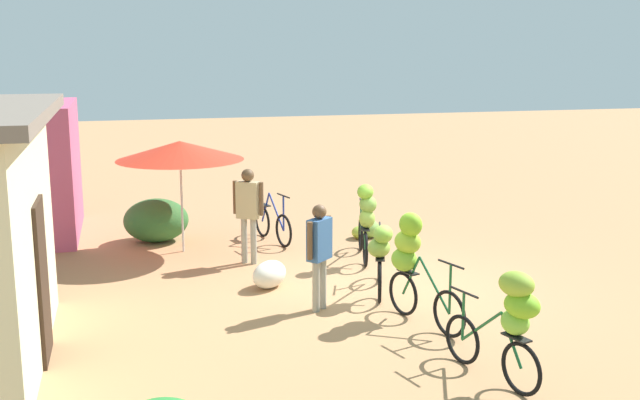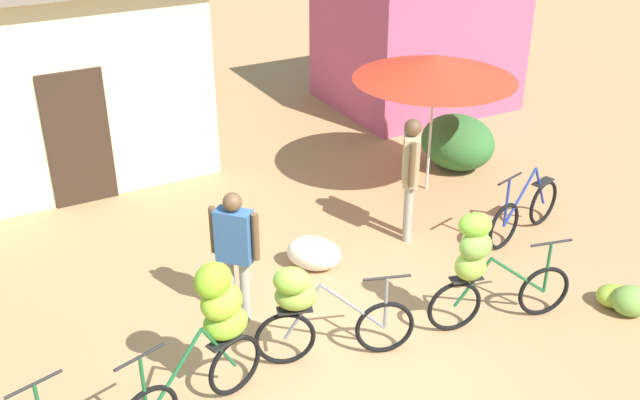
{
  "view_description": "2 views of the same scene",
  "coord_description": "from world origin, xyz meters",
  "px_view_note": "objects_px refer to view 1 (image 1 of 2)",
  "views": [
    {
      "loc": [
        -11.18,
        3.96,
        3.85
      ],
      "look_at": [
        1.09,
        0.79,
        1.29
      ],
      "focal_mm": 43.33,
      "sensor_mm": 36.0,
      "label": 1
    },
    {
      "loc": [
        -3.2,
        -5.32,
        5.12
      ],
      "look_at": [
        0.43,
        1.34,
        1.21
      ],
      "focal_mm": 42.02,
      "sensor_mm": 36.0,
      "label": 2
    }
  ],
  "objects_px": {
    "bicycle_near_pile": "(412,258)",
    "banana_pile_on_ground": "(366,230)",
    "bicycle_by_shop": "(366,217)",
    "person_vendor": "(319,246)",
    "bicycle_center_loaded": "(380,253)",
    "bicycle_rightmost": "(273,224)",
    "bicycle_leftmost": "(510,316)",
    "market_umbrella": "(180,150)",
    "person_bystander": "(248,206)",
    "shop_pink": "(4,171)",
    "produce_sack": "(269,274)"
  },
  "relations": [
    {
      "from": "bicycle_leftmost",
      "to": "person_vendor",
      "type": "relative_size",
      "value": 0.99
    },
    {
      "from": "banana_pile_on_ground",
      "to": "produce_sack",
      "type": "xyz_separation_m",
      "value": [
        -2.72,
        2.52,
        0.06
      ]
    },
    {
      "from": "bicycle_near_pile",
      "to": "bicycle_leftmost",
      "type": "bearing_deg",
      "value": -173.6
    },
    {
      "from": "bicycle_leftmost",
      "to": "person_bystander",
      "type": "xyz_separation_m",
      "value": [
        5.8,
        2.03,
        0.2
      ]
    },
    {
      "from": "shop_pink",
      "to": "banana_pile_on_ground",
      "type": "height_order",
      "value": "shop_pink"
    },
    {
      "from": "bicycle_center_loaded",
      "to": "person_bystander",
      "type": "distance_m",
      "value": 2.9
    },
    {
      "from": "bicycle_by_shop",
      "to": "person_vendor",
      "type": "relative_size",
      "value": 1.07
    },
    {
      "from": "bicycle_center_loaded",
      "to": "banana_pile_on_ground",
      "type": "relative_size",
      "value": 2.17
    },
    {
      "from": "bicycle_leftmost",
      "to": "bicycle_by_shop",
      "type": "bearing_deg",
      "value": -0.05
    },
    {
      "from": "market_umbrella",
      "to": "banana_pile_on_ground",
      "type": "distance_m",
      "value": 4.09
    },
    {
      "from": "market_umbrella",
      "to": "bicycle_leftmost",
      "type": "relative_size",
      "value": 1.5
    },
    {
      "from": "bicycle_center_loaded",
      "to": "banana_pile_on_ground",
      "type": "distance_m",
      "value": 3.75
    },
    {
      "from": "bicycle_near_pile",
      "to": "banana_pile_on_ground",
      "type": "xyz_separation_m",
      "value": [
        4.66,
        -0.84,
        -0.74
      ]
    },
    {
      "from": "bicycle_center_loaded",
      "to": "produce_sack",
      "type": "height_order",
      "value": "bicycle_center_loaded"
    },
    {
      "from": "bicycle_center_loaded",
      "to": "bicycle_by_shop",
      "type": "height_order",
      "value": "bicycle_by_shop"
    },
    {
      "from": "bicycle_by_shop",
      "to": "person_bystander",
      "type": "relative_size",
      "value": 0.99
    },
    {
      "from": "shop_pink",
      "to": "bicycle_by_shop",
      "type": "xyz_separation_m",
      "value": [
        -3.66,
        -6.47,
        -0.51
      ]
    },
    {
      "from": "person_bystander",
      "to": "bicycle_leftmost",
      "type": "bearing_deg",
      "value": -160.73
    },
    {
      "from": "bicycle_leftmost",
      "to": "banana_pile_on_ground",
      "type": "distance_m",
      "value": 7.09
    },
    {
      "from": "bicycle_center_loaded",
      "to": "market_umbrella",
      "type": "bearing_deg",
      "value": 38.33
    },
    {
      "from": "bicycle_center_loaded",
      "to": "bicycle_rightmost",
      "type": "distance_m",
      "value": 3.9
    },
    {
      "from": "bicycle_by_shop",
      "to": "banana_pile_on_ground",
      "type": "xyz_separation_m",
      "value": [
        1.7,
        -0.57,
        -0.68
      ]
    },
    {
      "from": "bicycle_center_loaded",
      "to": "produce_sack",
      "type": "xyz_separation_m",
      "value": [
        0.88,
        1.57,
        -0.48
      ]
    },
    {
      "from": "bicycle_leftmost",
      "to": "person_vendor",
      "type": "height_order",
      "value": "person_vendor"
    },
    {
      "from": "bicycle_by_shop",
      "to": "banana_pile_on_ground",
      "type": "height_order",
      "value": "bicycle_by_shop"
    },
    {
      "from": "bicycle_rightmost",
      "to": "bicycle_near_pile",
      "type": "bearing_deg",
      "value": -167.7
    },
    {
      "from": "bicycle_by_shop",
      "to": "produce_sack",
      "type": "xyz_separation_m",
      "value": [
        -1.02,
        1.94,
        -0.62
      ]
    },
    {
      "from": "bicycle_near_pile",
      "to": "person_vendor",
      "type": "distance_m",
      "value": 1.36
    },
    {
      "from": "bicycle_leftmost",
      "to": "bicycle_near_pile",
      "type": "relative_size",
      "value": 0.99
    },
    {
      "from": "shop_pink",
      "to": "bicycle_rightmost",
      "type": "distance_m",
      "value": 5.53
    },
    {
      "from": "market_umbrella",
      "to": "bicycle_center_loaded",
      "type": "xyz_separation_m",
      "value": [
        -3.46,
        -2.74,
        -1.23
      ]
    },
    {
      "from": "shop_pink",
      "to": "person_bystander",
      "type": "height_order",
      "value": "shop_pink"
    },
    {
      "from": "market_umbrella",
      "to": "bicycle_near_pile",
      "type": "xyz_separation_m",
      "value": [
        -4.53,
        -2.84,
        -1.03
      ]
    },
    {
      "from": "bicycle_center_loaded",
      "to": "bicycle_by_shop",
      "type": "xyz_separation_m",
      "value": [
        1.89,
        -0.37,
        0.14
      ]
    },
    {
      "from": "person_bystander",
      "to": "banana_pile_on_ground",
      "type": "bearing_deg",
      "value": -64.55
    },
    {
      "from": "bicycle_leftmost",
      "to": "bicycle_rightmost",
      "type": "xyz_separation_m",
      "value": [
        7.21,
        1.32,
        -0.5
      ]
    },
    {
      "from": "person_vendor",
      "to": "banana_pile_on_ground",
      "type": "bearing_deg",
      "value": -26.86
    },
    {
      "from": "bicycle_leftmost",
      "to": "person_bystander",
      "type": "height_order",
      "value": "person_bystander"
    },
    {
      "from": "bicycle_leftmost",
      "to": "bicycle_by_shop",
      "type": "height_order",
      "value": "bicycle_by_shop"
    },
    {
      "from": "bicycle_near_pile",
      "to": "bicycle_by_shop",
      "type": "distance_m",
      "value": 2.98
    },
    {
      "from": "bicycle_rightmost",
      "to": "produce_sack",
      "type": "relative_size",
      "value": 2.23
    },
    {
      "from": "shop_pink",
      "to": "banana_pile_on_ground",
      "type": "relative_size",
      "value": 4.28
    },
    {
      "from": "bicycle_center_loaded",
      "to": "person_vendor",
      "type": "xyz_separation_m",
      "value": [
        -0.37,
        1.06,
        0.27
      ]
    },
    {
      "from": "market_umbrella",
      "to": "banana_pile_on_ground",
      "type": "xyz_separation_m",
      "value": [
        0.13,
        -3.68,
        -1.77
      ]
    },
    {
      "from": "bicycle_near_pile",
      "to": "produce_sack",
      "type": "distance_m",
      "value": 2.66
    },
    {
      "from": "bicycle_leftmost",
      "to": "bicycle_center_loaded",
      "type": "bearing_deg",
      "value": 6.06
    },
    {
      "from": "bicycle_leftmost",
      "to": "bicycle_center_loaded",
      "type": "height_order",
      "value": "bicycle_leftmost"
    },
    {
      "from": "bicycle_center_loaded",
      "to": "bicycle_rightmost",
      "type": "xyz_separation_m",
      "value": [
        3.76,
        0.95,
        -0.34
      ]
    },
    {
      "from": "bicycle_by_shop",
      "to": "person_vendor",
      "type": "distance_m",
      "value": 2.68
    },
    {
      "from": "shop_pink",
      "to": "person_vendor",
      "type": "relative_size",
      "value": 2.01
    }
  ]
}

